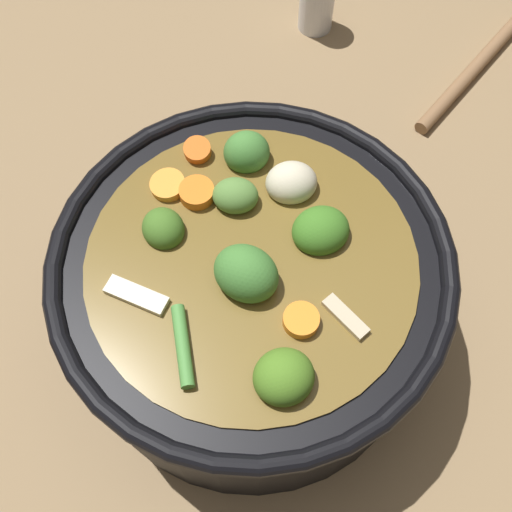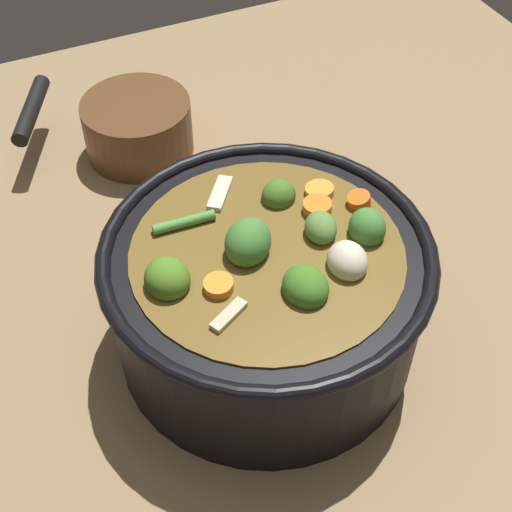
% 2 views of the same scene
% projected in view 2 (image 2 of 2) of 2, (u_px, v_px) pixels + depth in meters
% --- Properties ---
extents(ground_plane, '(1.10, 1.10, 0.00)m').
position_uv_depth(ground_plane, '(266.00, 338.00, 0.66)').
color(ground_plane, '#8C704C').
extents(cooking_pot, '(0.27, 0.27, 0.14)m').
position_uv_depth(cooking_pot, '(267.00, 293.00, 0.61)').
color(cooking_pot, black).
rests_on(cooking_pot, ground_plane).
extents(small_saucepan, '(0.20, 0.16, 0.06)m').
position_uv_depth(small_saucepan, '(134.00, 127.00, 0.82)').
color(small_saucepan, brown).
rests_on(small_saucepan, ground_plane).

